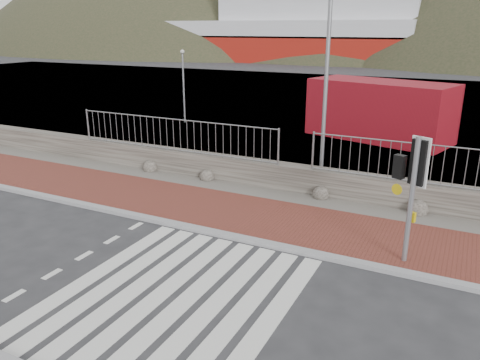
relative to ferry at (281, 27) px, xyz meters
The scene contains 14 objects.
ground 72.44m from the ferry, 70.05° to the right, with size 220.00×220.00×0.00m, color #28282B.
sidewalk_far 68.23m from the ferry, 68.75° to the right, with size 40.00×3.00×0.08m, color maroon.
kerb_far 69.63m from the ferry, 69.20° to the right, with size 40.00×0.25×0.12m, color gray.
zebra_crossing 72.43m from the ferry, 70.05° to the right, with size 4.62×5.60×0.01m.
gravel_strip 66.38m from the ferry, 68.13° to the right, with size 40.00×1.50×0.06m, color #59544C.
stone_wall 65.61m from the ferry, 67.86° to the right, with size 40.00×0.60×0.90m, color #403B34.
railing 65.66m from the ferry, 67.91° to the right, with size 18.07×0.07×1.22m.
quay 47.29m from the ferry, 58.36° to the right, with size 120.00×40.00×0.50m, color #4C4C4F.
water 25.72m from the ferry, 11.47° to the right, with size 220.00×50.00×0.05m, color #3F4C54.
ferry is the anchor object (origin of this frame).
hills_backdrop 46.83m from the ferry, 32.50° to the left, with size 254.00×90.00×100.00m.
traffic_signal_far 70.46m from the ferry, 65.96° to the right, with size 0.75×0.49×3.07m.
streetlight 64.96m from the ferry, 66.97° to the right, with size 1.64×0.49×7.78m.
shipping_container 57.46m from the ferry, 63.47° to the right, with size 6.80×2.83×2.83m, color maroon.
Camera 1 is at (5.00, -7.01, 5.33)m, focal length 35.00 mm.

